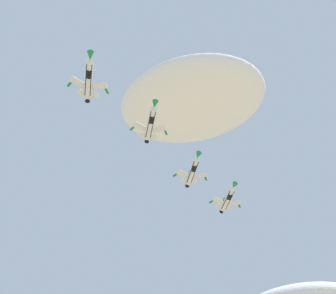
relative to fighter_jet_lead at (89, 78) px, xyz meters
The scene contains 5 objects.
cloud_low_wispy 116.79m from the fighter_jet_lead, 90.45° to the left, with size 72.74×54.06×20.43m, color white.
fighter_jet_lead is the anchor object (origin of this frame).
fighter_jet_left_wing 21.51m from the fighter_jet_lead, 68.18° to the left, with size 11.37×14.31×4.35m.
fighter_jet_right_wing 41.96m from the fighter_jet_lead, 71.87° to the left, with size 11.37×14.31×4.34m.
fighter_jet_left_outer 60.42m from the fighter_jet_lead, 71.89° to the left, with size 11.37×14.31×4.37m.
Camera 1 is at (-0.36, -4.66, 1.52)m, focal length 48.67 mm.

